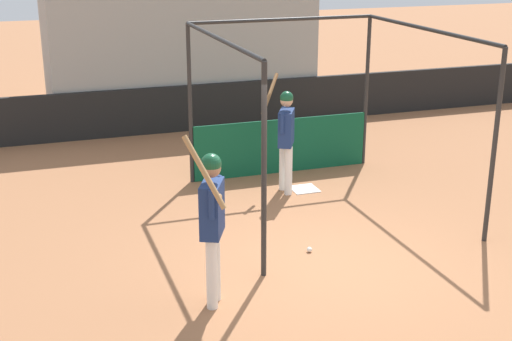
# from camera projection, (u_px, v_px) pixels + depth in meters

# --- Properties ---
(ground_plane) EXTENTS (60.00, 60.00, 0.00)m
(ground_plane) POSITION_uv_depth(u_px,v_px,m) (326.00, 265.00, 9.47)
(ground_plane) COLOR #9E6642
(outfield_wall) EXTENTS (24.00, 0.12, 1.02)m
(outfield_wall) POSITION_uv_depth(u_px,v_px,m) (194.00, 108.00, 15.76)
(outfield_wall) COLOR black
(outfield_wall) RESTS_ON ground
(bleacher_section) EXTENTS (5.95, 4.00, 3.10)m
(bleacher_section) POSITION_uv_depth(u_px,v_px,m) (172.00, 47.00, 17.29)
(bleacher_section) COLOR #9E9E99
(bleacher_section) RESTS_ON ground
(batting_cage) EXTENTS (3.43, 3.89, 2.80)m
(batting_cage) POSITION_uv_depth(u_px,v_px,m) (299.00, 117.00, 11.99)
(batting_cage) COLOR #282828
(batting_cage) RESTS_ON ground
(home_plate) EXTENTS (0.44, 0.44, 0.02)m
(home_plate) POSITION_uv_depth(u_px,v_px,m) (304.00, 189.00, 12.24)
(home_plate) COLOR white
(home_plate) RESTS_ON ground
(player_batter) EXTENTS (0.62, 0.99, 1.92)m
(player_batter) POSITION_uv_depth(u_px,v_px,m) (286.00, 132.00, 11.81)
(player_batter) COLOR white
(player_batter) RESTS_ON ground
(player_waiting) EXTENTS (0.57, 0.82, 2.16)m
(player_waiting) POSITION_uv_depth(u_px,v_px,m) (212.00, 214.00, 8.11)
(player_waiting) COLOR white
(player_waiting) RESTS_ON ground
(baseball) EXTENTS (0.07, 0.07, 0.07)m
(baseball) POSITION_uv_depth(u_px,v_px,m) (309.00, 250.00, 9.84)
(baseball) COLOR white
(baseball) RESTS_ON ground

